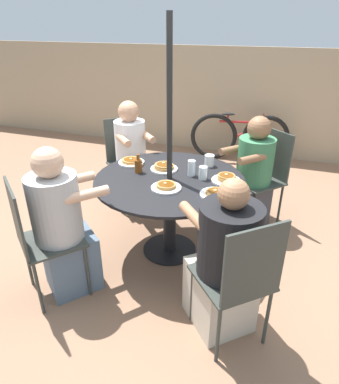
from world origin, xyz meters
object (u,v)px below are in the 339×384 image
at_px(coffee_cup, 209,161).
at_px(diner_west, 63,229).
at_px(pancake_plate_b, 226,179).
at_px(bicycle, 239,137).
at_px(patio_chair_west, 38,235).
at_px(syrup_bottle, 138,165).
at_px(patio_chair_south, 127,156).
at_px(pancake_plate_d, 166,187).
at_px(pancake_plate_a, 164,167).
at_px(diner_north, 224,265).
at_px(patio_chair_east, 265,172).
at_px(patio_table, 170,192).
at_px(pancake_plate_e, 216,194).
at_px(drinking_glass_b, 191,168).
at_px(patio_chair_north, 240,277).
at_px(drinking_glass_a, 203,173).
at_px(diner_east, 251,179).
at_px(pancake_plate_c, 131,161).
at_px(diner_south, 132,161).

bearing_deg(coffee_cup, diner_west, -127.45).
height_order(pancake_plate_b, bicycle, pancake_plate_b).
relative_size(patio_chair_west, syrup_bottle, 5.91).
bearing_deg(patio_chair_south, pancake_plate_d, 85.04).
relative_size(pancake_plate_a, syrup_bottle, 1.47).
xyz_separation_m(diner_north, syrup_bottle, (-0.92, 0.72, 0.29)).
bearing_deg(patio_chair_south, patio_chair_east, 136.77).
distance_m(patio_table, pancake_plate_e, 0.50).
xyz_separation_m(patio_table, diner_north, (0.62, -0.69, -0.10)).
bearing_deg(pancake_plate_b, patio_chair_east, 70.18).
bearing_deg(patio_table, patio_chair_south, 135.30).
bearing_deg(pancake_plate_e, drinking_glass_b, 132.89).
bearing_deg(diner_north, bicycle, 55.08).
bearing_deg(patio_chair_north, pancake_plate_d, 96.14).
height_order(diner_north, diner_west, diner_west).
height_order(patio_chair_south, diner_west, diner_west).
bearing_deg(patio_chair_north, pancake_plate_b, 64.80).
relative_size(coffee_cup, drinking_glass_a, 0.95).
bearing_deg(diner_west, diner_east, 89.03).
bearing_deg(pancake_plate_a, drinking_glass_a, -11.00).
bearing_deg(diner_east, diner_north, 131.47).
bearing_deg(coffee_cup, patio_table, -123.81).
height_order(patio_table, pancake_plate_c, pancake_plate_c).
bearing_deg(diner_east, patio_chair_east, -90.00).
relative_size(patio_chair_west, coffee_cup, 9.35).
bearing_deg(patio_chair_north, syrup_bottle, 98.55).
relative_size(pancake_plate_c, drinking_glass_b, 1.78).
bearing_deg(patio_table, pancake_plate_e, -22.72).
height_order(diner_east, diner_south, diner_south).
bearing_deg(patio_table, pancake_plate_a, 124.60).
bearing_deg(patio_chair_west, diner_south, 127.80).
height_order(diner_south, diner_west, diner_south).
height_order(syrup_bottle, drinking_glass_a, syrup_bottle).
bearing_deg(syrup_bottle, diner_east, 36.34).
bearing_deg(pancake_plate_d, drinking_glass_a, 50.68).
height_order(pancake_plate_b, pancake_plate_e, pancake_plate_b).
xyz_separation_m(patio_table, patio_chair_east, (0.73, 0.84, -0.05)).
bearing_deg(pancake_plate_d, pancake_plate_c, 140.87).
distance_m(pancake_plate_d, drinking_glass_a, 0.36).
bearing_deg(patio_chair_east, diner_east, 90.00).
bearing_deg(patio_chair_east, patio_chair_north, 131.56).
xyz_separation_m(patio_table, diner_south, (-0.67, 0.66, -0.05)).
bearing_deg(patio_chair_south, coffee_cup, 113.45).
bearing_deg(pancake_plate_b, drinking_glass_a, -175.74).
height_order(patio_table, pancake_plate_a, pancake_plate_a).
distance_m(pancake_plate_c, drinking_glass_a, 0.73).
height_order(patio_chair_south, drinking_glass_a, patio_chair_south).
distance_m(patio_chair_east, diner_west, 2.05).
relative_size(patio_table, pancake_plate_c, 5.28).
distance_m(diner_north, drinking_glass_a, 0.90).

